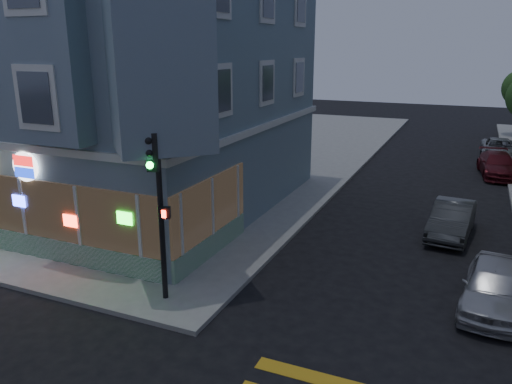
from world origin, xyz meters
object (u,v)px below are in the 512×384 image
Objects in this scene: parked_car_a at (494,287)px; parked_car_c at (498,165)px; traffic_signal at (157,189)px; parked_car_d at (499,149)px; parked_car_b at (452,219)px.

parked_car_c is at bearing 93.30° from parked_car_a.
traffic_signal reaches higher than parked_car_a.
parked_car_d is 0.94× the size of traffic_signal.
parked_car_a is 0.98× the size of parked_car_b.
traffic_signal reaches higher than parked_car_d.
traffic_signal reaches higher than parked_car_b.
parked_car_d is at bearing 93.22° from parked_car_a.
parked_car_d is (0.19, 5.20, -0.02)m from parked_car_c.
parked_car_c is 22.35m from traffic_signal.
parked_car_a is at bearing -71.29° from parked_car_b.
parked_car_c is at bearing -93.28° from parked_car_d.
parked_car_c is 5.20m from parked_car_d.
parked_car_b is at bearing -107.10° from parked_car_c.
parked_car_c reaches higher than parked_car_d.
parked_car_b is at bearing 109.02° from parked_car_a.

